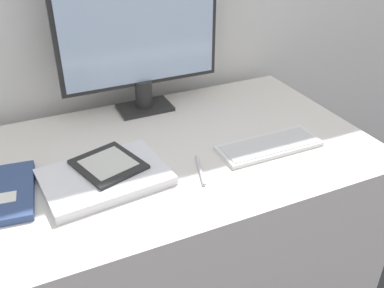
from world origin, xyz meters
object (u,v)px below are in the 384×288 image
at_px(monitor, 139,26).
at_px(ereader, 108,164).
at_px(keyboard, 269,146).
at_px(pen, 200,170).
at_px(laptop, 105,177).

distance_m(monitor, ereader, 0.45).
relative_size(keyboard, pen, 2.31).
height_order(keyboard, ereader, ereader).
bearing_deg(keyboard, pen, -173.81).
bearing_deg(laptop, monitor, 57.02).
relative_size(monitor, keyboard, 1.73).
height_order(ereader, pen, ereader).
bearing_deg(monitor, keyboard, -58.44).
xyz_separation_m(ereader, pen, (0.22, -0.09, -0.02)).
distance_m(monitor, keyboard, 0.52).
distance_m(keyboard, pen, 0.23).
bearing_deg(pen, monitor, 91.22).
bearing_deg(laptop, keyboard, -4.54).
bearing_deg(keyboard, monitor, 121.56).
xyz_separation_m(monitor, pen, (0.01, -0.41, -0.27)).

